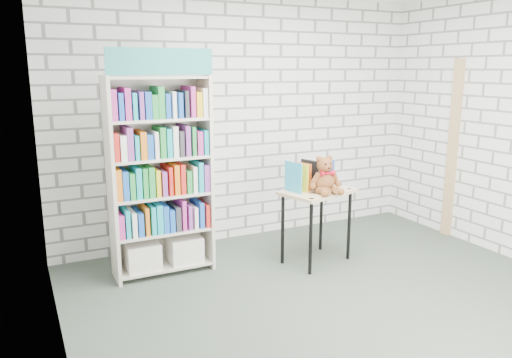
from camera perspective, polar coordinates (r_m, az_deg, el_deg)
name	(u,v)px	position (r m, az deg, el deg)	size (l,w,h in m)	color
ground	(342,302)	(4.54, 9.83, -13.69)	(4.50, 4.50, 0.00)	#3C473B
room_shell	(351,95)	(4.09, 10.77, 9.38)	(4.52, 4.02, 2.81)	silver
bookshelf	(160,175)	(4.89, -10.91, 0.47)	(0.97, 0.38, 2.17)	beige
display_table	(317,200)	(5.18, 6.98, -2.44)	(0.82, 0.67, 0.77)	tan
table_books	(309,174)	(5.19, 6.09, 0.54)	(0.54, 0.35, 0.30)	teal
teddy_bear	(325,178)	(5.04, 7.91, 0.12)	(0.35, 0.32, 0.37)	brown
door_trim	(453,150)	(6.36, 21.55, 3.14)	(0.05, 0.12, 2.10)	tan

